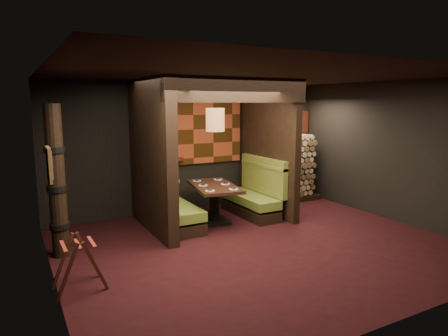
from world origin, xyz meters
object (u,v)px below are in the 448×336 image
(booth_bench_left, at_px, (172,207))
(booth_bench_right, at_px, (254,196))
(dining_table, at_px, (214,196))
(totem_column, at_px, (57,183))
(firewood_stack, at_px, (285,168))
(luggage_rack, at_px, (79,261))
(pendant_lamp, at_px, (215,120))

(booth_bench_left, height_order, booth_bench_right, same)
(dining_table, bearing_deg, totem_column, -171.76)
(dining_table, relative_size, firewood_stack, 0.92)
(luggage_rack, xyz_separation_m, totem_column, (-0.08, 1.30, 0.82))
(luggage_rack, distance_m, firewood_stack, 5.86)
(dining_table, bearing_deg, firewood_stack, 19.04)
(luggage_rack, distance_m, totem_column, 1.54)
(firewood_stack, bearing_deg, booth_bench_right, -152.65)
(booth_bench_right, xyz_separation_m, totem_column, (-3.98, -0.55, 0.79))
(booth_bench_right, height_order, dining_table, booth_bench_right)
(pendant_lamp, bearing_deg, luggage_rack, -149.70)
(pendant_lamp, xyz_separation_m, totem_column, (-2.95, -0.38, -0.89))
(booth_bench_left, relative_size, pendant_lamp, 1.61)
(booth_bench_right, height_order, firewood_stack, firewood_stack)
(dining_table, xyz_separation_m, luggage_rack, (-2.87, -1.73, -0.18))
(luggage_rack, bearing_deg, booth_bench_right, 25.37)
(dining_table, bearing_deg, booth_bench_right, 6.78)
(dining_table, height_order, firewood_stack, firewood_stack)
(dining_table, height_order, luggage_rack, dining_table)
(firewood_stack, bearing_deg, dining_table, -160.96)
(booth_bench_left, distance_m, luggage_rack, 2.73)
(totem_column, bearing_deg, luggage_rack, -86.48)
(totem_column, xyz_separation_m, firewood_stack, (5.33, 1.25, -0.37))
(dining_table, bearing_deg, booth_bench_left, 171.92)
(booth_bench_right, xyz_separation_m, firewood_stack, (1.35, 0.70, 0.42))
(booth_bench_left, distance_m, dining_table, 0.88)
(totem_column, bearing_deg, firewood_stack, 13.19)
(luggage_rack, bearing_deg, firewood_stack, 25.88)
(firewood_stack, bearing_deg, pendant_lamp, -159.90)
(firewood_stack, bearing_deg, totem_column, -166.81)
(booth_bench_left, height_order, dining_table, booth_bench_left)
(dining_table, relative_size, totem_column, 0.67)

